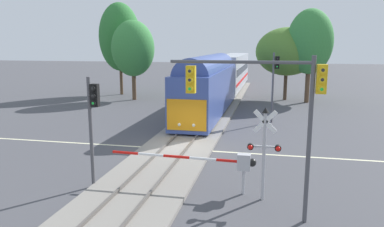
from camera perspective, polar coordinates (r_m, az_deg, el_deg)
The scene contains 13 objects.
ground_plane at distance 22.99m, azimuth -2.25°, elevation -5.53°, with size 220.00×220.00×0.00m, color #47474C.
road_centre_stripe at distance 22.99m, azimuth -2.25°, elevation -5.52°, with size 44.00×0.20×0.01m.
railway_track at distance 22.97m, azimuth -2.26°, elevation -5.30°, with size 4.40×80.00×0.32m.
commuter_train at distance 43.59m, azimuth 4.83°, elevation 5.86°, with size 3.04×41.49×5.16m.
crossing_gate_near at distance 16.13m, azimuth 5.11°, elevation -7.47°, with size 6.56×0.40×1.80m.
crossing_signal_mast at distance 15.34m, azimuth 11.12°, elevation -4.71°, with size 1.36×0.44×3.92m.
traffic_signal_median at distance 16.75m, azimuth -15.12°, elevation -0.15°, with size 0.53×0.38×5.03m.
traffic_signal_near_right at distance 13.23m, azimuth 11.87°, elevation 2.54°, with size 5.46×0.38×6.04m.
traffic_signal_far_side at distance 30.83m, azimuth 12.70°, elevation 5.65°, with size 0.53×0.38×5.76m.
pine_left_background at distance 48.48m, azimuth -11.12°, elevation 11.53°, with size 5.20×5.20×11.59m.
elm_centre_background at distance 44.09m, azimuth 14.48°, elevation 9.26°, with size 7.07×7.07×8.33m.
oak_behind_train at distance 43.38m, azimuth -9.12°, elevation 9.90°, with size 4.92×4.92×9.15m.
oak_far_right at distance 42.79m, azimuth 17.77°, elevation 10.52°, with size 4.94×4.94×10.23m.
Camera 1 is at (5.51, -21.39, 6.41)m, focal length 34.46 mm.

